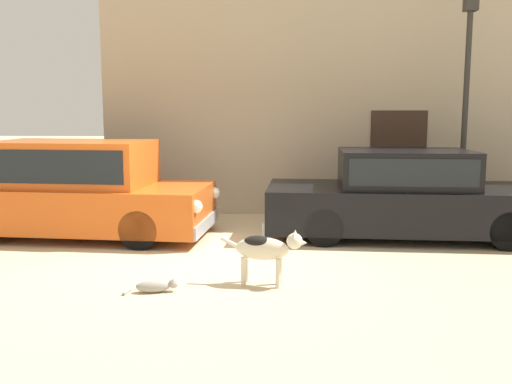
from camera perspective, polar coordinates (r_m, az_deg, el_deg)
ground_plane at (r=8.18m, az=-5.86°, el=-6.41°), size 80.00×80.00×0.00m
parked_sedan_nearest at (r=9.69m, az=-18.02°, el=0.50°), size 4.51×2.07×1.59m
parked_sedan_second at (r=9.47m, az=15.22°, el=-0.22°), size 4.79×1.98×1.45m
apartment_block at (r=14.66m, az=23.23°, el=17.79°), size 16.95×5.12×9.32m
stray_dog_spotted at (r=6.61m, az=1.03°, el=-5.82°), size 1.06×0.32×0.69m
stray_cat at (r=6.56m, az=-10.34°, el=-9.53°), size 0.61×0.25×0.16m
street_lamp at (r=10.67m, az=20.94°, el=10.57°), size 0.22×0.22×4.09m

